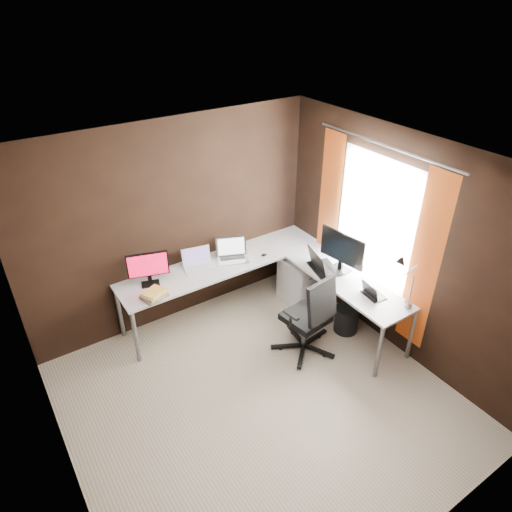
{
  "coord_description": "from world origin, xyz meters",
  "views": [
    {
      "loc": [
        -1.82,
        -2.66,
        3.73
      ],
      "look_at": [
        0.59,
        0.95,
        1.07
      ],
      "focal_mm": 32.0,
      "sensor_mm": 36.0,
      "label": 1
    }
  ],
  "objects_px": {
    "monitor_right": "(342,250)",
    "desk_lamp": "(405,276)",
    "laptop_white": "(198,263)",
    "office_chair": "(307,329)",
    "wastebasket": "(346,319)",
    "laptop_silver": "(232,254)",
    "drawer_pedestal": "(301,280)",
    "book_stack": "(154,295)",
    "monitor_left": "(148,267)",
    "laptop_black_big": "(321,266)",
    "laptop_black_small": "(372,293)"
  },
  "relations": [
    {
      "from": "drawer_pedestal",
      "to": "laptop_silver",
      "type": "height_order",
      "value": "laptop_silver"
    },
    {
      "from": "monitor_left",
      "to": "laptop_black_big",
      "type": "xyz_separation_m",
      "value": [
        1.81,
        -0.87,
        -0.17
      ]
    },
    {
      "from": "drawer_pedestal",
      "to": "monitor_right",
      "type": "distance_m",
      "value": 0.92
    },
    {
      "from": "monitor_right",
      "to": "laptop_black_small",
      "type": "bearing_deg",
      "value": 163.89
    },
    {
      "from": "laptop_white",
      "to": "wastebasket",
      "type": "bearing_deg",
      "value": -31.55
    },
    {
      "from": "office_chair",
      "to": "monitor_right",
      "type": "bearing_deg",
      "value": 12.63
    },
    {
      "from": "laptop_black_big",
      "to": "laptop_black_small",
      "type": "distance_m",
      "value": 0.72
    },
    {
      "from": "monitor_left",
      "to": "desk_lamp",
      "type": "distance_m",
      "value": 2.77
    },
    {
      "from": "drawer_pedestal",
      "to": "laptop_black_small",
      "type": "relative_size",
      "value": 2.21
    },
    {
      "from": "laptop_white",
      "to": "book_stack",
      "type": "distance_m",
      "value": 0.74
    },
    {
      "from": "monitor_left",
      "to": "laptop_white",
      "type": "distance_m",
      "value": 0.64
    },
    {
      "from": "laptop_silver",
      "to": "laptop_white",
      "type": "bearing_deg",
      "value": -164.17
    },
    {
      "from": "laptop_black_small",
      "to": "desk_lamp",
      "type": "xyz_separation_m",
      "value": [
        0.11,
        -0.28,
        0.34
      ]
    },
    {
      "from": "laptop_black_big",
      "to": "wastebasket",
      "type": "bearing_deg",
      "value": -146.01
    },
    {
      "from": "monitor_right",
      "to": "desk_lamp",
      "type": "bearing_deg",
      "value": 173.29
    },
    {
      "from": "monitor_left",
      "to": "laptop_black_small",
      "type": "height_order",
      "value": "monitor_left"
    },
    {
      "from": "office_chair",
      "to": "wastebasket",
      "type": "xyz_separation_m",
      "value": [
        0.62,
        -0.0,
        -0.14
      ]
    },
    {
      "from": "laptop_silver",
      "to": "drawer_pedestal",
      "type": "bearing_deg",
      "value": -2.69
    },
    {
      "from": "office_chair",
      "to": "laptop_silver",
      "type": "bearing_deg",
      "value": 94.61
    },
    {
      "from": "laptop_white",
      "to": "office_chair",
      "type": "xyz_separation_m",
      "value": [
        0.71,
        -1.25,
        -0.48
      ]
    },
    {
      "from": "laptop_black_big",
      "to": "office_chair",
      "type": "relative_size",
      "value": 0.45
    },
    {
      "from": "monitor_right",
      "to": "monitor_left",
      "type": "bearing_deg",
      "value": 54.43
    },
    {
      "from": "laptop_black_big",
      "to": "wastebasket",
      "type": "height_order",
      "value": "laptop_black_big"
    },
    {
      "from": "laptop_white",
      "to": "desk_lamp",
      "type": "xyz_separation_m",
      "value": [
        1.43,
        -1.87,
        0.33
      ]
    },
    {
      "from": "laptop_white",
      "to": "wastebasket",
      "type": "distance_m",
      "value": 1.93
    },
    {
      "from": "drawer_pedestal",
      "to": "office_chair",
      "type": "height_order",
      "value": "office_chair"
    },
    {
      "from": "laptop_white",
      "to": "laptop_silver",
      "type": "distance_m",
      "value": 0.45
    },
    {
      "from": "monitor_left",
      "to": "book_stack",
      "type": "relative_size",
      "value": 1.48
    },
    {
      "from": "drawer_pedestal",
      "to": "monitor_left",
      "type": "bearing_deg",
      "value": 167.27
    },
    {
      "from": "wastebasket",
      "to": "drawer_pedestal",
      "type": "bearing_deg",
      "value": 94.89
    },
    {
      "from": "laptop_black_small",
      "to": "book_stack",
      "type": "xyz_separation_m",
      "value": [
        -2.0,
        1.3,
        -0.0
      ]
    },
    {
      "from": "laptop_silver",
      "to": "laptop_black_small",
      "type": "distance_m",
      "value": 1.76
    },
    {
      "from": "laptop_white",
      "to": "laptop_silver",
      "type": "relative_size",
      "value": 0.86
    },
    {
      "from": "laptop_black_big",
      "to": "laptop_silver",
      "type": "bearing_deg",
      "value": 56.33
    },
    {
      "from": "laptop_silver",
      "to": "book_stack",
      "type": "bearing_deg",
      "value": -146.03
    },
    {
      "from": "monitor_right",
      "to": "wastebasket",
      "type": "height_order",
      "value": "monitor_right"
    },
    {
      "from": "drawer_pedestal",
      "to": "monitor_left",
      "type": "xyz_separation_m",
      "value": [
        -1.88,
        0.42,
        0.66
      ]
    },
    {
      "from": "monitor_right",
      "to": "wastebasket",
      "type": "distance_m",
      "value": 0.88
    },
    {
      "from": "desk_lamp",
      "to": "monitor_right",
      "type": "bearing_deg",
      "value": 85.32
    },
    {
      "from": "laptop_white",
      "to": "wastebasket",
      "type": "height_order",
      "value": "laptop_white"
    },
    {
      "from": "desk_lamp",
      "to": "wastebasket",
      "type": "bearing_deg",
      "value": 91.27
    },
    {
      "from": "book_stack",
      "to": "desk_lamp",
      "type": "xyz_separation_m",
      "value": [
        2.11,
        -1.59,
        0.34
      ]
    },
    {
      "from": "laptop_white",
      "to": "office_chair",
      "type": "height_order",
      "value": "office_chair"
    },
    {
      "from": "drawer_pedestal",
      "to": "laptop_white",
      "type": "height_order",
      "value": "laptop_white"
    },
    {
      "from": "drawer_pedestal",
      "to": "desk_lamp",
      "type": "distance_m",
      "value": 1.66
    },
    {
      "from": "laptop_black_big",
      "to": "wastebasket",
      "type": "relative_size",
      "value": 1.39
    },
    {
      "from": "wastebasket",
      "to": "laptop_black_big",
      "type": "bearing_deg",
      "value": 109.87
    },
    {
      "from": "laptop_white",
      "to": "book_stack",
      "type": "bearing_deg",
      "value": -145.8
    },
    {
      "from": "monitor_right",
      "to": "laptop_silver",
      "type": "height_order",
      "value": "monitor_right"
    },
    {
      "from": "wastebasket",
      "to": "laptop_black_small",
      "type": "bearing_deg",
      "value": -92.92
    }
  ]
}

